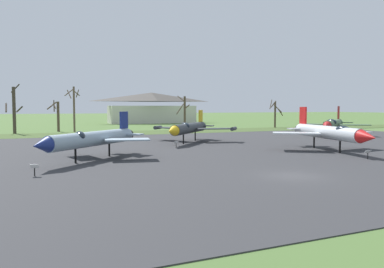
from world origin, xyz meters
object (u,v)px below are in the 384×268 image
info_placard_front_right (176,144)px  jet_fighter_rear_center (329,132)px  jet_fighter_front_left (333,124)px  info_placard_rear_center (368,153)px  jet_fighter_front_right (189,128)px  jet_fighter_rear_left (92,139)px  info_placard_rear_left (34,169)px  visitor_building (152,108)px

info_placard_front_right → jet_fighter_rear_center: jet_fighter_rear_center is taller
jet_fighter_front_left → info_placard_rear_center: size_ratio=14.34×
jet_fighter_front_right → jet_fighter_rear_left: size_ratio=1.12×
jet_fighter_front_left → info_placard_front_right: size_ratio=14.52×
jet_fighter_rear_left → info_placard_rear_left: bearing=-126.5°
info_placard_front_right → visitor_building: visitor_building is taller
jet_fighter_front_right → jet_fighter_rear_left: 20.14m
info_placard_rear_center → info_placard_rear_left: size_ratio=1.00×
jet_fighter_rear_left → jet_fighter_rear_center: bearing=-7.5°
info_placard_rear_left → jet_fighter_rear_left: bearing=53.5°
jet_fighter_front_left → visitor_building: bearing=98.0°
jet_fighter_front_left → info_placard_rear_left: bearing=-156.2°
jet_fighter_front_left → jet_fighter_rear_left: jet_fighter_front_left is taller
visitor_building → info_placard_front_right: bearing=-106.5°
jet_fighter_front_left → visitor_building: size_ratio=0.47×
info_placard_front_right → info_placard_rear_center: bearing=-53.6°
jet_fighter_front_right → info_placard_front_right: 7.87m
jet_fighter_rear_center → jet_fighter_front_left: bearing=45.0°
jet_fighter_rear_center → info_placard_rear_left: 30.65m
info_placard_rear_center → info_placard_front_right: bearing=126.4°
jet_fighter_front_right → visitor_building: 69.93m
jet_fighter_rear_left → info_placard_rear_left: size_ratio=12.76×
info_placard_rear_center → visitor_building: visitor_building is taller
jet_fighter_front_right → jet_fighter_rear_center: size_ratio=0.84×
jet_fighter_rear_center → info_placard_rear_left: size_ratio=16.96×
info_placard_rear_left → visitor_building: size_ratio=0.03×
info_placard_front_right → jet_fighter_rear_center: 17.31m
jet_fighter_front_left → jet_fighter_rear_center: bearing=-135.0°
jet_fighter_front_right → info_placard_front_right: (-4.47, -6.32, -1.45)m
jet_fighter_rear_center → info_placard_rear_left: bearing=-172.8°
info_placard_rear_left → jet_fighter_rear_center: bearing=7.2°
jet_fighter_front_left → info_placard_rear_left: 51.98m
jet_fighter_front_left → visitor_building: visitor_building is taller
jet_fighter_front_left → jet_fighter_rear_left: size_ratio=1.13×
jet_fighter_front_right → info_placard_rear_center: 24.40m
info_placard_rear_center → info_placard_rear_left: same height
info_placard_rear_center → visitor_building: size_ratio=0.03×
jet_fighter_front_left → info_placard_front_right: bearing=-166.9°
jet_fighter_rear_center → info_placard_rear_center: 7.25m
jet_fighter_front_right → info_placard_rear_left: jet_fighter_front_right is taller
info_placard_rear_center → jet_fighter_front_right: bearing=108.8°
jet_fighter_front_right → info_placard_rear_left: (-20.72, -20.01, -1.45)m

